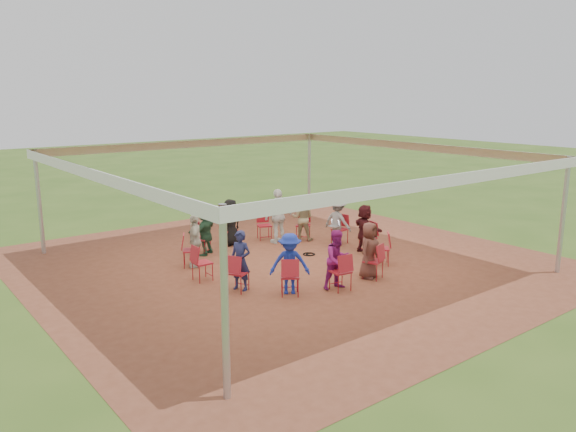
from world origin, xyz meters
TOP-DOWN VIEW (x-y plane):
  - ground at (0.00, 0.00)m, footprint 80.00×80.00m
  - dirt_patch at (0.00, 0.00)m, footprint 13.00×13.00m
  - tent at (0.00, 0.00)m, footprint 10.33×10.33m
  - chair_0 at (2.51, 0.56)m, footprint 0.52×0.51m
  - chair_1 at (1.96, 1.66)m, footprint 0.61×0.60m
  - chair_2 at (0.96, 2.38)m, footprint 0.55×0.57m
  - chair_3 at (-0.25, 2.56)m, footprint 0.46×0.48m
  - chair_4 at (-1.41, 2.15)m, footprint 0.59×0.60m
  - chair_5 at (-2.25, 1.24)m, footprint 0.59×0.58m
  - chair_6 at (-2.57, 0.06)m, footprint 0.45×0.43m
  - chair_7 at (-2.30, -1.14)m, footprint 0.58×0.57m
  - chair_8 at (-1.51, -2.08)m, footprint 0.60×0.60m
  - chair_9 at (-0.37, -2.54)m, footprint 0.48×0.50m
  - chair_10 at (0.86, -2.42)m, footprint 0.54×0.55m
  - chair_11 at (1.88, -1.75)m, footprint 0.61×0.61m
  - chair_12 at (2.48, -0.67)m, footprint 0.53×0.52m
  - person_seated_0 at (2.39, 0.53)m, footprint 0.64×1.00m
  - person_seated_1 at (1.87, 1.58)m, footprint 0.75×0.79m
  - person_seated_2 at (-0.24, 2.44)m, footprint 0.73×0.46m
  - person_seated_3 at (-1.35, 2.04)m, footprint 1.37×1.14m
  - person_seated_4 at (-2.14, 1.19)m, footprint 0.78×0.94m
  - person_seated_5 at (-2.19, -1.09)m, footprint 0.54×0.62m
  - person_seated_6 at (-1.44, -1.98)m, footprint 1.01×0.91m
  - person_seated_7 at (-0.35, -2.42)m, footprint 0.74×0.49m
  - person_seated_8 at (0.82, -2.31)m, footprint 0.79×0.60m
  - person_seated_9 at (2.36, -0.64)m, footprint 0.82×1.40m
  - standing_person at (1.07, 1.77)m, footprint 0.99×0.51m
  - cable_coil at (0.96, 0.16)m, footprint 0.43×0.43m
  - laptop at (2.23, 0.50)m, footprint 0.31×0.36m

SIDE VIEW (x-z plane):
  - ground at x=0.00m, z-range 0.00..0.00m
  - dirt_patch at x=0.00m, z-range 0.01..0.01m
  - cable_coil at x=0.96m, z-range 0.01..0.04m
  - chair_0 at x=2.51m, z-range 0.00..0.90m
  - chair_1 at x=1.96m, z-range 0.00..0.90m
  - chair_2 at x=0.96m, z-range 0.00..0.90m
  - chair_3 at x=-0.25m, z-range 0.00..0.90m
  - chair_4 at x=-1.41m, z-range 0.00..0.90m
  - chair_5 at x=-2.25m, z-range 0.00..0.90m
  - chair_6 at x=-2.57m, z-range 0.00..0.90m
  - chair_7 at x=-2.30m, z-range 0.00..0.90m
  - chair_8 at x=-1.51m, z-range 0.00..0.90m
  - chair_9 at x=-0.37m, z-range 0.00..0.90m
  - chair_10 at x=0.86m, z-range 0.00..0.90m
  - chair_11 at x=1.88m, z-range 0.00..0.90m
  - chair_12 at x=2.48m, z-range 0.00..0.90m
  - laptop at x=2.23m, z-range 0.56..0.78m
  - person_seated_0 at x=2.39m, z-range 0.01..1.43m
  - person_seated_1 at x=1.87m, z-range 0.01..1.43m
  - person_seated_2 at x=-0.24m, z-range 0.01..1.43m
  - person_seated_3 at x=-1.35m, z-range 0.01..1.43m
  - person_seated_4 at x=-2.14m, z-range 0.01..1.43m
  - person_seated_5 at x=-2.19m, z-range 0.01..1.43m
  - person_seated_6 at x=-1.44m, z-range 0.01..1.43m
  - person_seated_7 at x=-0.35m, z-range 0.01..1.43m
  - person_seated_8 at x=0.82m, z-range 0.01..1.43m
  - person_seated_9 at x=2.36m, z-range 0.01..1.43m
  - standing_person at x=1.07m, z-range 0.01..1.69m
  - tent at x=0.00m, z-range 0.87..3.87m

